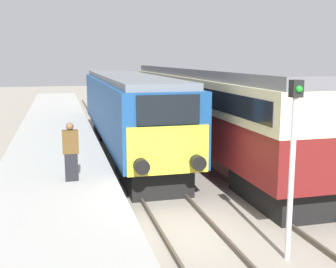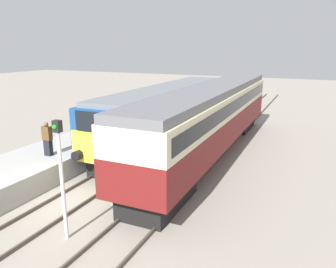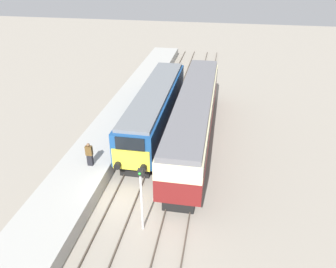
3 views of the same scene
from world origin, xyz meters
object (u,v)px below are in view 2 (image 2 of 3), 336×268
person_on_platform (47,139)px  signal_post (61,171)px  passenger_carriage (212,114)px  locomotive (167,111)px

person_on_platform → signal_post: 6.05m
passenger_carriage → person_on_platform: bearing=-134.8°
passenger_carriage → signal_post: (-1.70, -10.25, -0.05)m
locomotive → passenger_carriage: 3.66m
signal_post → person_on_platform: bearing=138.3°
locomotive → signal_post: bearing=-81.6°
person_on_platform → signal_post: (4.50, -4.01, 0.53)m
person_on_platform → locomotive: bearing=69.7°
signal_post → passenger_carriage: bearing=80.6°
person_on_platform → passenger_carriage: bearing=45.2°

